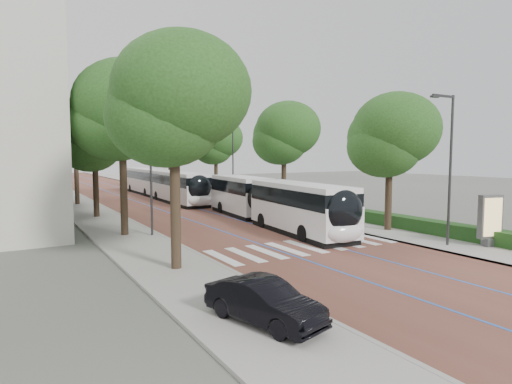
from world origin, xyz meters
TOP-DOWN VIEW (x-y plane):
  - ground at (0.00, 0.00)m, footprint 160.00×160.00m
  - road at (0.00, 40.00)m, footprint 11.00×140.00m
  - sidewalk_left at (-7.50, 40.00)m, footprint 4.00×140.00m
  - sidewalk_right at (7.50, 40.00)m, footprint 4.00×140.00m
  - kerb_left at (-5.60, 40.00)m, footprint 0.20×140.00m
  - kerb_right at (5.60, 40.00)m, footprint 0.20×140.00m
  - zebra_crossing at (0.20, 1.00)m, footprint 10.55×3.60m
  - lane_line_left at (-1.60, 40.00)m, footprint 0.12×126.00m
  - lane_line_right at (1.60, 40.00)m, footprint 0.12×126.00m
  - hedge at (9.10, 0.00)m, footprint 1.20×14.00m
  - streetlight_near at (6.62, -3.00)m, footprint 1.82×0.20m
  - streetlight_far at (6.62, 22.00)m, footprint 1.82×0.20m
  - lamp_post_left at (-6.10, 8.00)m, footprint 0.14×0.14m
  - trees_left at (-7.50, 23.84)m, footprint 6.37×60.78m
  - trees_right at (7.70, 21.22)m, footprint 5.74×47.46m
  - lead_bus at (2.63, 8.05)m, footprint 4.25×18.55m
  - bus_queued_0 at (1.78, 24.23)m, footprint 2.82×12.45m
  - bus_queued_1 at (2.10, 36.47)m, footprint 2.70×12.43m
  - ad_panel at (8.46, -4.32)m, footprint 1.38×0.71m
  - parked_car at (-7.43, -7.07)m, footprint 2.31×4.07m

SIDE VIEW (x-z plane):
  - ground at x=0.00m, z-range 0.00..0.00m
  - road at x=0.00m, z-range 0.00..0.02m
  - lane_line_left at x=-1.60m, z-range 0.02..0.03m
  - lane_line_right at x=1.60m, z-range 0.02..0.03m
  - zebra_crossing at x=0.20m, z-range 0.02..0.03m
  - sidewalk_left at x=-7.50m, z-range 0.00..0.12m
  - sidewalk_right at x=7.50m, z-range 0.00..0.12m
  - kerb_left at x=-5.60m, z-range -0.01..0.13m
  - kerb_right at x=5.60m, z-range -0.01..0.13m
  - hedge at x=9.10m, z-range 0.12..0.92m
  - parked_car at x=-7.43m, z-range 0.12..1.39m
  - ad_panel at x=8.46m, z-range 0.19..2.95m
  - bus_queued_0 at x=1.78m, z-range 0.02..3.22m
  - bus_queued_1 at x=2.10m, z-range 0.02..3.22m
  - lead_bus at x=2.63m, z-range 0.03..3.23m
  - lamp_post_left at x=-6.10m, z-range 0.12..8.12m
  - streetlight_near at x=6.62m, z-range 0.82..8.82m
  - streetlight_far at x=6.62m, z-range 0.82..8.82m
  - trees_right at x=7.70m, z-range 1.61..10.72m
  - trees_left at x=-7.50m, z-range 1.97..12.07m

